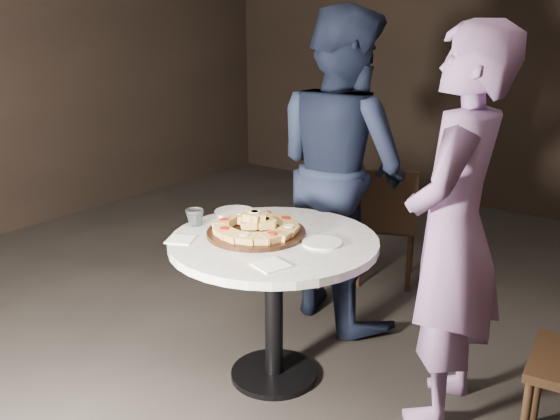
% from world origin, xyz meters
% --- Properties ---
extents(floor, '(7.00, 7.00, 0.00)m').
position_xyz_m(floor, '(0.00, 0.00, 0.00)').
color(floor, black).
rests_on(floor, ground).
extents(table, '(1.13, 1.13, 0.75)m').
position_xyz_m(table, '(0.11, 0.01, 0.61)').
color(table, black).
rests_on(table, ground).
extents(serving_board, '(0.62, 0.62, 0.02)m').
position_xyz_m(serving_board, '(0.01, -0.00, 0.76)').
color(serving_board, black).
rests_on(serving_board, table).
extents(focaccia_pile, '(0.42, 0.42, 0.11)m').
position_xyz_m(focaccia_pile, '(0.02, -0.00, 0.80)').
color(focaccia_pile, tan).
rests_on(focaccia_pile, serving_board).
extents(plate_left, '(0.27, 0.27, 0.01)m').
position_xyz_m(plate_left, '(-0.29, 0.19, 0.76)').
color(plate_left, white).
rests_on(plate_left, table).
extents(plate_right, '(0.22, 0.22, 0.01)m').
position_xyz_m(plate_right, '(0.33, 0.09, 0.76)').
color(plate_right, white).
rests_on(plate_right, table).
extents(water_glass, '(0.10, 0.10, 0.09)m').
position_xyz_m(water_glass, '(-0.32, -0.08, 0.79)').
color(water_glass, silver).
rests_on(water_glass, table).
extents(napkin_near, '(0.16, 0.16, 0.01)m').
position_xyz_m(napkin_near, '(-0.22, -0.28, 0.75)').
color(napkin_near, white).
rests_on(napkin_near, table).
extents(napkin_far, '(0.17, 0.17, 0.01)m').
position_xyz_m(napkin_far, '(0.31, -0.26, 0.75)').
color(napkin_far, white).
rests_on(napkin_far, table).
extents(chair_far, '(0.51, 0.52, 0.83)m').
position_xyz_m(chair_far, '(0.01, 1.35, 0.48)').
color(chair_far, black).
rests_on(chair_far, ground).
extents(diner_navy, '(1.07, 0.96, 1.83)m').
position_xyz_m(diner_navy, '(-0.02, 0.82, 0.91)').
color(diner_navy, black).
rests_on(diner_navy, ground).
extents(diner_teal, '(0.50, 0.69, 1.76)m').
position_xyz_m(diner_teal, '(0.89, 0.26, 0.88)').
color(diner_teal, slate).
rests_on(diner_teal, ground).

